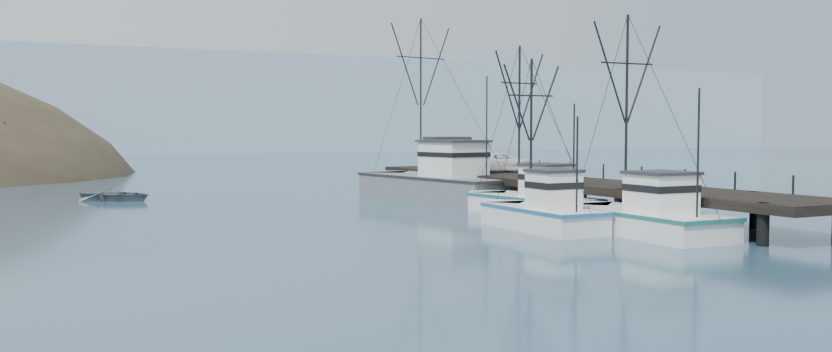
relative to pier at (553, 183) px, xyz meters
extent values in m
plane|color=#2C4962|center=(-14.00, -16.00, -1.69)|extent=(400.00, 400.00, 0.00)
cube|color=black|center=(0.00, 0.00, 0.06)|extent=(6.00, 44.00, 0.50)
cylinder|color=black|center=(-2.60, -20.00, -0.69)|extent=(0.56, 0.56, 2.00)
cylinder|color=black|center=(-2.60, -15.00, -0.69)|extent=(0.56, 0.56, 2.00)
cylinder|color=black|center=(2.60, -15.00, -0.69)|extent=(0.56, 0.56, 2.00)
cylinder|color=black|center=(-2.60, -10.00, -0.69)|extent=(0.56, 0.56, 2.00)
cylinder|color=black|center=(2.60, -10.00, -0.69)|extent=(0.56, 0.56, 2.00)
cylinder|color=black|center=(-2.60, -5.00, -0.69)|extent=(0.56, 0.56, 2.00)
cylinder|color=black|center=(2.60, -5.00, -0.69)|extent=(0.56, 0.56, 2.00)
cylinder|color=black|center=(-2.60, 0.00, -0.69)|extent=(0.56, 0.56, 2.00)
cylinder|color=black|center=(2.60, 0.00, -0.69)|extent=(0.56, 0.56, 2.00)
cylinder|color=black|center=(-2.60, 5.00, -0.69)|extent=(0.56, 0.56, 2.00)
cylinder|color=black|center=(2.60, 5.00, -0.69)|extent=(0.56, 0.56, 2.00)
cylinder|color=black|center=(-2.60, 10.00, -0.69)|extent=(0.56, 0.56, 2.00)
cylinder|color=black|center=(2.60, 10.00, -0.69)|extent=(0.56, 0.56, 2.00)
cylinder|color=black|center=(-2.60, 15.00, -0.69)|extent=(0.56, 0.56, 2.00)
cylinder|color=black|center=(2.60, 15.00, -0.69)|extent=(0.56, 0.56, 2.00)
cylinder|color=black|center=(-2.60, 20.00, -0.69)|extent=(0.56, 0.56, 2.00)
cylinder|color=black|center=(2.60, 20.00, -0.69)|extent=(0.56, 0.56, 2.00)
cube|color=#9EB2C6|center=(-4.00, 154.00, -1.69)|extent=(360.00, 40.00, 26.00)
cube|color=silver|center=(-34.58, 44.30, -1.39)|extent=(1.00, 3.50, 0.90)
cylinder|color=black|center=(-34.58, 44.30, 1.51)|extent=(0.08, 0.08, 6.00)
cube|color=silver|center=(-4.70, -14.40, -1.24)|extent=(3.91, 9.62, 1.60)
cube|color=silver|center=(-4.61, -9.62, -1.24)|extent=(3.73, 3.73, 1.60)
cube|color=#175F51|center=(-4.70, -14.40, -0.54)|extent=(3.99, 9.87, 0.18)
cube|color=silver|center=(-4.72, -15.62, 0.51)|extent=(2.66, 2.74, 1.90)
cube|color=#26262B|center=(-4.72, -15.62, 1.54)|extent=(2.89, 2.99, 0.16)
cylinder|color=black|center=(-4.67, -12.93, 4.62)|extent=(0.14, 0.14, 10.12)
cylinder|color=black|center=(-4.77, -18.07, 2.60)|extent=(0.10, 0.10, 6.07)
cube|color=silver|center=(-8.28, -10.59, -1.24)|extent=(3.18, 7.72, 1.60)
cube|color=silver|center=(-8.23, -6.75, -1.24)|extent=(3.10, 3.10, 1.60)
cube|color=#1F5A92|center=(-8.28, -10.59, -0.54)|extent=(3.24, 7.91, 0.18)
cube|color=silver|center=(-8.29, -11.57, 0.51)|extent=(2.19, 2.19, 1.90)
cube|color=#26262B|center=(-8.29, -11.57, 1.54)|extent=(2.38, 2.39, 0.16)
cylinder|color=black|center=(-8.26, -9.41, 3.55)|extent=(0.14, 0.14, 7.97)
cylinder|color=black|center=(-8.31, -13.54, 1.95)|extent=(0.10, 0.10, 4.78)
cube|color=silver|center=(-4.48, -4.16, -1.24)|extent=(4.75, 9.27, 1.60)
cube|color=silver|center=(-5.17, 0.21, -1.24)|extent=(3.36, 3.36, 1.60)
cube|color=#17595D|center=(-4.48, -4.16, -0.54)|extent=(4.85, 9.50, 0.18)
cube|color=silver|center=(-4.30, -5.28, 0.51)|extent=(2.74, 2.84, 1.90)
cube|color=#26262B|center=(-4.30, -5.28, 1.54)|extent=(2.98, 3.09, 0.16)
cylinder|color=black|center=(-4.69, -2.82, 4.28)|extent=(0.14, 0.14, 9.45)
cylinder|color=black|center=(-3.95, -7.52, 2.39)|extent=(0.10, 0.10, 5.67)
cube|color=slate|center=(-4.25, 9.12, -0.94)|extent=(7.57, 15.48, 2.20)
cube|color=slate|center=(-5.50, 16.43, -0.94)|extent=(5.08, 5.08, 2.20)
cube|color=black|center=(-4.25, 9.12, 0.06)|extent=(7.74, 15.87, 0.18)
cube|color=silver|center=(-3.93, 7.25, 1.46)|extent=(4.25, 4.73, 2.60)
cube|color=#26262B|center=(-3.93, 7.25, 2.84)|extent=(4.62, 5.16, 0.16)
cylinder|color=black|center=(-4.64, 11.37, 6.31)|extent=(0.14, 0.14, 12.30)
cylinder|color=black|center=(-3.29, 3.50, 3.85)|extent=(0.10, 0.10, 7.38)
cube|color=silver|center=(-0.81, 14.07, 1.56)|extent=(2.80, 3.00, 2.50)
cube|color=#26262B|center=(-0.81, 14.07, 2.96)|extent=(3.00, 3.20, 0.30)
imported|color=silver|center=(1.33, 8.79, 1.09)|extent=(6.15, 4.04, 1.57)
imported|color=slate|center=(-26.75, 18.99, -1.69)|extent=(6.87, 6.80, 1.17)
camera|label=1|loc=(-33.39, -46.32, 3.65)|focal=35.00mm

